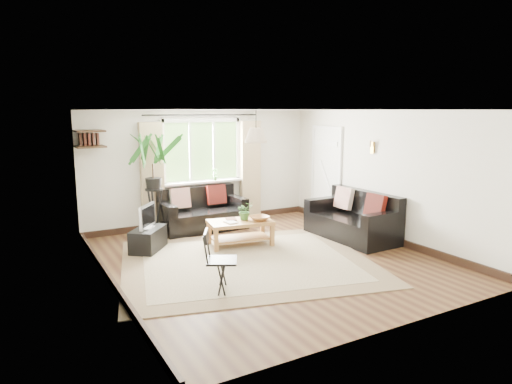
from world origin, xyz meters
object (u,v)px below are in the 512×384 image
coffee_table (240,233)px  sofa_back (202,210)px  palm_stand (154,185)px  sofa_right (351,217)px  folding_chair (222,262)px  tv_stand (148,239)px

coffee_table → sofa_back: bearing=96.5°
coffee_table → palm_stand: (-1.13, 1.41, 0.76)m
sofa_right → coffee_table: (-2.04, 0.61, -0.19)m
sofa_right → folding_chair: sofa_right is taller
tv_stand → palm_stand: (0.40, 0.91, 0.79)m
palm_stand → folding_chair: (-0.05, -3.17, -0.57)m
sofa_right → palm_stand: bearing=-124.0°
sofa_back → palm_stand: 1.14m
sofa_back → palm_stand: palm_stand is taller
sofa_back → folding_chair: (-1.02, -3.13, 0.02)m
sofa_back → tv_stand: sofa_back is taller
sofa_back → coffee_table: size_ratio=1.52×
sofa_back → coffee_table: bearing=-84.7°
folding_chair → sofa_back: bearing=9.7°
sofa_back → folding_chair: folding_chair is taller
palm_stand → folding_chair: palm_stand is taller
sofa_back → folding_chair: bearing=-109.3°
sofa_back → coffee_table: 1.39m
sofa_right → folding_chair: bearing=-71.8°
tv_stand → coffee_table: bearing=-69.5°
coffee_table → sofa_right: bearing=-16.5°
tv_stand → folding_chair: size_ratio=0.88×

